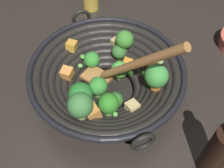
% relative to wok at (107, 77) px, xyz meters
% --- Properties ---
extents(ground_plane, '(4.00, 4.00, 0.00)m').
position_rel_wok_xyz_m(ground_plane, '(0.00, -0.00, -0.07)').
color(ground_plane, '#28231E').
extents(wok, '(0.37, 0.39, 0.27)m').
position_rel_wok_xyz_m(wok, '(0.00, 0.00, 0.00)').
color(wok, black).
rests_on(wok, ground).
extents(soy_sauce_bottle, '(0.05, 0.05, 0.20)m').
position_rel_wok_xyz_m(soy_sauce_bottle, '(-0.23, 0.18, 0.02)').
color(soy_sauce_bottle, black).
rests_on(soy_sauce_bottle, ground).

